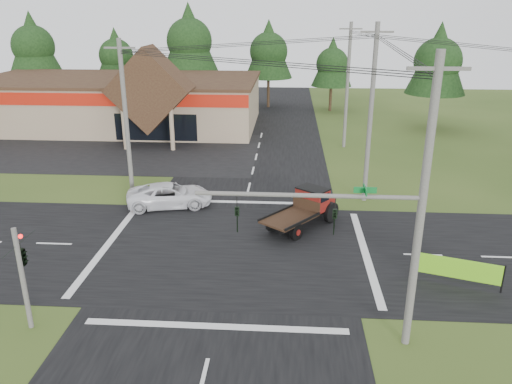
{
  "coord_description": "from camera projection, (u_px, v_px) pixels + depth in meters",
  "views": [
    {
      "loc": [
        2.79,
        -24.04,
        12.15
      ],
      "look_at": [
        0.98,
        3.09,
        2.2
      ],
      "focal_mm": 35.0,
      "sensor_mm": 36.0,
      "label": 1
    }
  ],
  "objects": [
    {
      "name": "traffic_signal_corner",
      "position": [
        20.0,
        247.0,
        19.28
      ],
      "size": [
        0.53,
        2.48,
        4.4
      ],
      "color": "#595651",
      "rests_on": "ground"
    },
    {
      "name": "tree_row_c",
      "position": [
        189.0,
        39.0,
        62.92
      ],
      "size": [
        7.28,
        7.28,
        13.13
      ],
      "color": "#332316",
      "rests_on": "ground"
    },
    {
      "name": "traffic_signal_mast",
      "position": [
        370.0,
        238.0,
        17.97
      ],
      "size": [
        8.12,
        0.24,
        7.0
      ],
      "color": "#595651",
      "rests_on": "ground"
    },
    {
      "name": "road_ns",
      "position": [
        234.0,
        249.0,
        26.88
      ],
      "size": [
        12.0,
        120.0,
        0.02
      ],
      "primitive_type": "cube",
      "color": "black",
      "rests_on": "ground"
    },
    {
      "name": "roadside_banner",
      "position": [
        456.0,
        271.0,
        23.22
      ],
      "size": [
        3.95,
        1.39,
        1.41
      ],
      "primitive_type": null,
      "rotation": [
        0.0,
        0.0,
        -0.32
      ],
      "color": "#70C91A",
      "rests_on": "ground"
    },
    {
      "name": "utility_pole_ne",
      "position": [
        371.0,
        114.0,
        31.85
      ],
      "size": [
        2.0,
        0.3,
        11.5
      ],
      "color": "#595651",
      "rests_on": "ground"
    },
    {
      "name": "antique_flatbed_truck",
      "position": [
        301.0,
        210.0,
        29.25
      ],
      "size": [
        4.93,
        5.46,
        2.24
      ],
      "primitive_type": null,
      "rotation": [
        0.0,
        0.0,
        -0.67
      ],
      "color": "#600D0E",
      "rests_on": "ground"
    },
    {
      "name": "tree_row_d",
      "position": [
        269.0,
        50.0,
        63.7
      ],
      "size": [
        6.16,
        6.16,
        11.11
      ],
      "color": "#332316",
      "rests_on": "ground"
    },
    {
      "name": "utility_pole_nr",
      "position": [
        422.0,
        208.0,
        17.45
      ],
      "size": [
        2.0,
        0.3,
        11.0
      ],
      "color": "#595651",
      "rests_on": "ground"
    },
    {
      "name": "utility_pole_n",
      "position": [
        347.0,
        85.0,
        45.02
      ],
      "size": [
        2.0,
        0.3,
        11.2
      ],
      "color": "#595651",
      "rests_on": "ground"
    },
    {
      "name": "tree_row_a",
      "position": [
        33.0,
        44.0,
        63.47
      ],
      "size": [
        6.72,
        6.72,
        12.12
      ],
      "color": "#332316",
      "rests_on": "ground"
    },
    {
      "name": "tree_row_e",
      "position": [
        332.0,
        62.0,
        61.78
      ],
      "size": [
        5.04,
        5.04,
        9.09
      ],
      "color": "#332316",
      "rests_on": "ground"
    },
    {
      "name": "cvs_building",
      "position": [
        120.0,
        101.0,
        54.61
      ],
      "size": [
        30.4,
        18.2,
        9.19
      ],
      "color": "tan",
      "rests_on": "ground"
    },
    {
      "name": "white_pickup",
      "position": [
        170.0,
        195.0,
        32.58
      ],
      "size": [
        5.89,
        3.67,
        1.52
      ],
      "primitive_type": "imported",
      "rotation": [
        0.0,
        0.0,
        1.79
      ],
      "color": "white",
      "rests_on": "ground"
    },
    {
      "name": "tree_row_b",
      "position": [
        116.0,
        54.0,
        65.18
      ],
      "size": [
        5.6,
        5.6,
        10.1
      ],
      "color": "#332316",
      "rests_on": "ground"
    },
    {
      "name": "tree_side_ne",
      "position": [
        438.0,
        59.0,
        51.33
      ],
      "size": [
        6.16,
        6.16,
        11.11
      ],
      "color": "#332316",
      "rests_on": "ground"
    },
    {
      "name": "ground",
      "position": [
        234.0,
        249.0,
        26.88
      ],
      "size": [
        120.0,
        120.0,
        0.0
      ],
      "primitive_type": "plane",
      "color": "#354B1B",
      "rests_on": "ground"
    },
    {
      "name": "parking_apron",
      "position": [
        104.0,
        151.0,
        45.55
      ],
      "size": [
        28.0,
        14.0,
        0.02
      ],
      "primitive_type": "cube",
      "color": "black",
      "rests_on": "ground"
    },
    {
      "name": "road_ew",
      "position": [
        234.0,
        249.0,
        26.88
      ],
      "size": [
        120.0,
        12.0,
        0.02
      ],
      "primitive_type": "cube",
      "color": "black",
      "rests_on": "ground"
    },
    {
      "name": "utility_pole_nw",
      "position": [
        126.0,
        118.0,
        33.02
      ],
      "size": [
        2.0,
        0.3,
        10.5
      ],
      "color": "#595651",
      "rests_on": "ground"
    }
  ]
}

